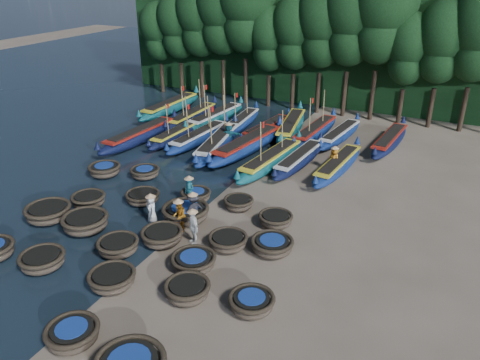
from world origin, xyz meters
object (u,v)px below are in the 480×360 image
at_px(coracle_21, 145,172).
at_px(long_boat_3, 199,137).
at_px(coracle_7, 112,279).
at_px(fisherman_0, 151,208).
at_px(coracle_19, 272,245).
at_px(coracle_23, 239,203).
at_px(long_boat_13, 267,129).
at_px(long_boat_9, 170,107).
at_px(coracle_22, 196,195).
at_px(long_boat_12, 241,122).
at_px(long_boat_10, 192,116).
at_px(coracle_20, 105,170).
at_px(long_boat_6, 271,160).
at_px(coracle_8, 187,290).
at_px(coracle_3, 73,334).
at_px(coracle_6, 42,260).
at_px(long_boat_16, 340,134).
at_px(fisherman_5, 229,135).
at_px(long_boat_8, 338,165).
at_px(long_boat_15, 315,131).
at_px(fisherman_2, 179,215).
at_px(long_boat_2, 178,134).
at_px(long_boat_5, 248,145).
at_px(fisherman_6, 334,158).
at_px(fisherman_1, 189,189).
at_px(fisherman_4, 193,226).
at_px(long_boat_7, 299,159).
at_px(coracle_14, 194,261).
at_px(coracle_17, 186,213).
at_px(coracle_12, 118,246).
at_px(coracle_18, 228,241).
at_px(coracle_16, 143,197).
at_px(long_boat_1, 140,135).
at_px(long_boat_14, 291,126).
at_px(coracle_10, 48,212).
at_px(fisherman_3, 193,209).
at_px(coracle_13, 162,236).
at_px(long_boat_4, 218,143).
at_px(coracle_9, 252,302).
at_px(long_boat_11, 215,117).

xyz_separation_m(coracle_21, long_boat_3, (0.00, 6.52, 0.16)).
xyz_separation_m(coracle_7, fisherman_0, (-1.59, 4.97, 0.43)).
relative_size(coracle_19, long_boat_3, 0.26).
distance_m(coracle_23, long_boat_13, 11.89).
relative_size(coracle_19, long_boat_9, 0.23).
height_order(coracle_22, long_boat_12, long_boat_12).
bearing_deg(long_boat_10, coracle_20, -86.35).
xyz_separation_m(coracle_22, long_boat_6, (1.97, 6.01, 0.19)).
distance_m(coracle_8, fisherman_0, 6.38).
height_order(coracle_19, long_boat_3, long_boat_3).
height_order(coracle_3, coracle_6, coracle_6).
relative_size(coracle_23, long_boat_16, 0.25).
bearing_deg(long_boat_12, long_boat_10, -179.59).
relative_size(long_boat_12, fisherman_5, 3.92).
bearing_deg(coracle_7, long_boat_8, 70.99).
xyz_separation_m(long_boat_12, long_boat_15, (5.92, 0.40, 0.03)).
height_order(coracle_22, fisherman_2, fisherman_2).
relative_size(long_boat_2, long_boat_5, 0.81).
bearing_deg(long_boat_15, fisherman_6, -56.81).
distance_m(coracle_7, coracle_19, 7.06).
bearing_deg(fisherman_1, coracle_6, -97.49).
relative_size(coracle_22, long_boat_15, 0.24).
bearing_deg(fisherman_4, long_boat_7, 120.89).
xyz_separation_m(long_boat_7, long_boat_15, (-0.70, 5.47, 0.04)).
relative_size(coracle_14, fisherman_0, 1.25).
xyz_separation_m(coracle_7, fisherman_4, (1.26, 4.26, 0.52)).
bearing_deg(long_boat_8, coracle_3, -98.20).
relative_size(long_boat_10, long_boat_12, 1.04).
bearing_deg(coracle_17, long_boat_5, 96.24).
distance_m(coracle_12, fisherman_0, 3.01).
xyz_separation_m(coracle_7, coracle_18, (2.92, 4.56, -0.02)).
bearing_deg(fisherman_2, coracle_16, -145.76).
relative_size(long_boat_1, long_boat_14, 1.02).
bearing_deg(coracle_10, fisherman_3, 22.53).
bearing_deg(long_boat_3, coracle_19, -42.31).
height_order(long_boat_1, long_boat_3, long_boat_3).
distance_m(fisherman_2, fisherman_4, 1.29).
bearing_deg(coracle_17, fisherman_1, 114.47).
distance_m(coracle_13, long_boat_4, 11.93).
distance_m(long_boat_16, fisherman_1, 14.13).
distance_m(long_boat_1, fisherman_0, 11.82).
bearing_deg(long_boat_9, long_boat_12, -6.77).
relative_size(coracle_8, coracle_9, 1.03).
xyz_separation_m(coracle_10, coracle_22, (5.68, 5.05, -0.09)).
distance_m(coracle_22, long_boat_5, 7.72).
bearing_deg(long_boat_11, fisherman_1, -61.15).
bearing_deg(coracle_16, long_boat_8, 45.31).
height_order(long_boat_11, fisherman_1, long_boat_11).
relative_size(long_boat_2, fisherman_3, 3.77).
bearing_deg(long_boat_9, coracle_7, -60.62).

